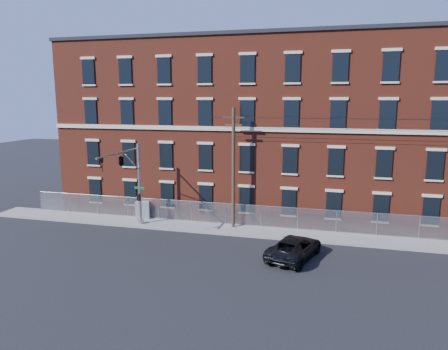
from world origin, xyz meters
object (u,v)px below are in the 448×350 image
traffic_signal_mast (126,168)px  pickup_truck (294,247)px  utility_cabinet (143,210)px  utility_pole_near (233,166)px

traffic_signal_mast → pickup_truck: bearing=-8.6°
pickup_truck → utility_cabinet: bearing=-5.9°
utility_pole_near → pickup_truck: bearing=-44.4°
utility_pole_near → utility_cabinet: 9.62m
utility_pole_near → pickup_truck: 9.08m
utility_pole_near → pickup_truck: utility_pole_near is taller
traffic_signal_mast → utility_cabinet: size_ratio=4.52×
utility_pole_near → utility_cabinet: bearing=177.3°
utility_pole_near → pickup_truck: size_ratio=1.85×
pickup_truck → utility_cabinet: 15.30m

